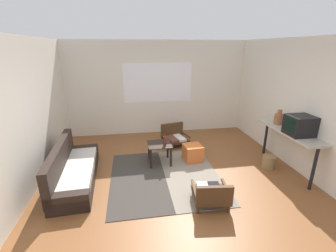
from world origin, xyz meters
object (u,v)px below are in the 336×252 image
(armchair_by_window, at_px, (174,136))
(glass_bottle, at_px, (165,140))
(couch, at_px, (73,171))
(armchair_striped_foreground, at_px, (211,194))
(console_shelf, at_px, (289,134))
(clay_vase, at_px, (279,118))
(coffee_table, at_px, (160,148))
(ottoman_orange, at_px, (193,153))
(crt_television, at_px, (300,125))
(wicker_basket, at_px, (269,162))

(armchair_by_window, xyz_separation_m, glass_bottle, (-0.42, -1.09, 0.34))
(armchair_by_window, distance_m, glass_bottle, 1.22)
(couch, relative_size, armchair_striped_foreground, 3.19)
(couch, height_order, glass_bottle, couch)
(armchair_by_window, relative_size, console_shelf, 0.44)
(clay_vase, bearing_deg, console_shelf, -90.00)
(couch, xyz_separation_m, coffee_table, (1.76, 0.48, 0.13))
(coffee_table, xyz_separation_m, ottoman_orange, (0.77, 0.00, -0.17))
(coffee_table, distance_m, crt_television, 2.87)
(wicker_basket, bearing_deg, crt_television, -51.96)
(armchair_striped_foreground, relative_size, glass_bottle, 2.54)
(armchair_striped_foreground, distance_m, crt_television, 2.24)
(couch, bearing_deg, console_shelf, -2.94)
(console_shelf, distance_m, glass_bottle, 2.59)
(coffee_table, height_order, console_shelf, console_shelf)
(ottoman_orange, xyz_separation_m, crt_television, (1.84, -0.96, 0.89))
(crt_television, bearing_deg, armchair_striped_foreground, -161.44)
(couch, xyz_separation_m, wicker_basket, (4.08, -0.12, -0.10))
(ottoman_orange, bearing_deg, couch, -169.27)
(couch, xyz_separation_m, crt_television, (4.37, -0.48, 0.85))
(coffee_table, distance_m, armchair_by_window, 1.15)
(ottoman_orange, height_order, console_shelf, console_shelf)
(ottoman_orange, bearing_deg, armchair_by_window, 103.41)
(armchair_striped_foreground, bearing_deg, ottoman_orange, 85.57)
(ottoman_orange, bearing_deg, coffee_table, -179.79)
(clay_vase, bearing_deg, couch, -177.61)
(coffee_table, relative_size, console_shelf, 0.31)
(console_shelf, xyz_separation_m, crt_television, (-0.00, -0.26, 0.28))
(console_shelf, xyz_separation_m, wicker_basket, (-0.29, 0.11, -0.66))
(couch, relative_size, glass_bottle, 8.10)
(couch, bearing_deg, clay_vase, 2.39)
(armchair_striped_foreground, bearing_deg, wicker_basket, 31.38)
(coffee_table, height_order, armchair_by_window, armchair_by_window)
(armchair_by_window, distance_m, crt_television, 2.98)
(armchair_by_window, bearing_deg, wicker_basket, -41.82)
(clay_vase, height_order, glass_bottle, clay_vase)
(couch, relative_size, crt_television, 4.37)
(armchair_striped_foreground, distance_m, clay_vase, 2.50)
(coffee_table, xyz_separation_m, armchair_striped_foreground, (0.65, -1.62, -0.14))
(clay_vase, bearing_deg, ottoman_orange, 170.83)
(armchair_by_window, xyz_separation_m, ottoman_orange, (0.24, -1.01, -0.05))
(glass_bottle, xyz_separation_m, wicker_basket, (2.22, -0.52, -0.44))
(couch, distance_m, console_shelf, 4.41)
(crt_television, relative_size, wicker_basket, 1.70)
(coffee_table, xyz_separation_m, crt_television, (2.61, -0.96, 0.72))
(glass_bottle, bearing_deg, ottoman_orange, 6.93)
(armchair_striped_foreground, height_order, glass_bottle, glass_bottle)
(armchair_striped_foreground, xyz_separation_m, clay_vase, (1.97, 1.32, 0.80))
(crt_television, bearing_deg, armchair_by_window, 136.55)
(ottoman_orange, xyz_separation_m, console_shelf, (1.84, -0.70, 0.61))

